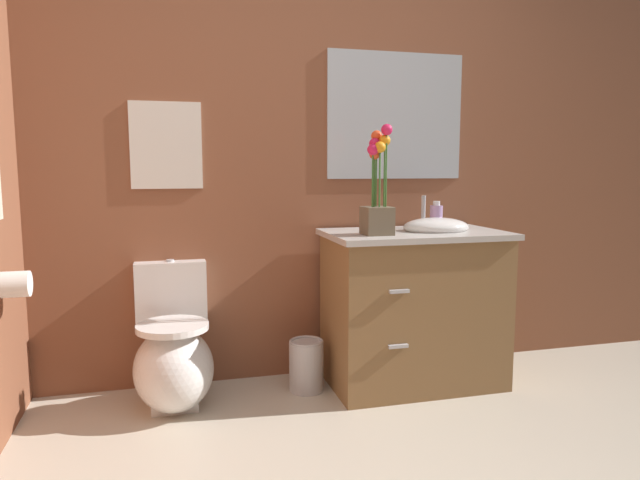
{
  "coord_description": "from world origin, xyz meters",
  "views": [
    {
      "loc": [
        -0.71,
        -1.42,
        1.17
      ],
      "look_at": [
        0.02,
        1.3,
        0.81
      ],
      "focal_mm": 32.2,
      "sensor_mm": 36.0,
      "label": 1
    }
  ],
  "objects_px": {
    "soap_bottle": "(436,217)",
    "wall_mirror": "(396,116)",
    "vanity_cabinet": "(414,306)",
    "toilet_paper_roll": "(16,284)",
    "toilet": "(173,357)",
    "wall_poster": "(166,145)",
    "trash_bin": "(306,365)",
    "flower_vase": "(378,194)"
  },
  "relations": [
    {
      "from": "vanity_cabinet",
      "to": "wall_poster",
      "type": "bearing_deg",
      "value": 166.84
    },
    {
      "from": "toilet_paper_roll",
      "to": "wall_poster",
      "type": "bearing_deg",
      "value": 36.46
    },
    {
      "from": "wall_mirror",
      "to": "toilet_paper_roll",
      "type": "height_order",
      "value": "wall_mirror"
    },
    {
      "from": "wall_mirror",
      "to": "toilet",
      "type": "bearing_deg",
      "value": -167.96
    },
    {
      "from": "vanity_cabinet",
      "to": "flower_vase",
      "type": "bearing_deg",
      "value": -161.03
    },
    {
      "from": "trash_bin",
      "to": "wall_mirror",
      "type": "height_order",
      "value": "wall_mirror"
    },
    {
      "from": "flower_vase",
      "to": "soap_bottle",
      "type": "xyz_separation_m",
      "value": [
        0.39,
        0.14,
        -0.13
      ]
    },
    {
      "from": "soap_bottle",
      "to": "trash_bin",
      "type": "bearing_deg",
      "value": -178.85
    },
    {
      "from": "vanity_cabinet",
      "to": "toilet_paper_roll",
      "type": "bearing_deg",
      "value": -174.85
    },
    {
      "from": "wall_poster",
      "to": "toilet_paper_roll",
      "type": "height_order",
      "value": "wall_poster"
    },
    {
      "from": "wall_poster",
      "to": "flower_vase",
      "type": "bearing_deg",
      "value": -20.61
    },
    {
      "from": "toilet_paper_roll",
      "to": "soap_bottle",
      "type": "bearing_deg",
      "value": 6.33
    },
    {
      "from": "toilet",
      "to": "wall_mirror",
      "type": "distance_m",
      "value": 1.76
    },
    {
      "from": "vanity_cabinet",
      "to": "toilet_paper_roll",
      "type": "height_order",
      "value": "vanity_cabinet"
    },
    {
      "from": "flower_vase",
      "to": "toilet_paper_roll",
      "type": "xyz_separation_m",
      "value": [
        -1.64,
        -0.08,
        -0.35
      ]
    },
    {
      "from": "vanity_cabinet",
      "to": "flower_vase",
      "type": "height_order",
      "value": "flower_vase"
    },
    {
      "from": "flower_vase",
      "to": "toilet",
      "type": "bearing_deg",
      "value": 173.68
    },
    {
      "from": "soap_bottle",
      "to": "vanity_cabinet",
      "type": "bearing_deg",
      "value": -159.09
    },
    {
      "from": "trash_bin",
      "to": "wall_mirror",
      "type": "distance_m",
      "value": 1.46
    },
    {
      "from": "toilet",
      "to": "trash_bin",
      "type": "relative_size",
      "value": 2.54
    },
    {
      "from": "vanity_cabinet",
      "to": "wall_poster",
      "type": "height_order",
      "value": "wall_poster"
    },
    {
      "from": "soap_bottle",
      "to": "flower_vase",
      "type": "bearing_deg",
      "value": -160.31
    },
    {
      "from": "trash_bin",
      "to": "toilet_paper_roll",
      "type": "bearing_deg",
      "value": -170.81
    },
    {
      "from": "soap_bottle",
      "to": "wall_mirror",
      "type": "height_order",
      "value": "wall_mirror"
    },
    {
      "from": "toilet",
      "to": "trash_bin",
      "type": "bearing_deg",
      "value": 1.19
    },
    {
      "from": "soap_bottle",
      "to": "toilet_paper_roll",
      "type": "height_order",
      "value": "soap_bottle"
    },
    {
      "from": "wall_mirror",
      "to": "soap_bottle",
      "type": "bearing_deg",
      "value": -58.48
    },
    {
      "from": "flower_vase",
      "to": "wall_poster",
      "type": "distance_m",
      "value": 1.1
    },
    {
      "from": "toilet",
      "to": "trash_bin",
      "type": "height_order",
      "value": "toilet"
    },
    {
      "from": "flower_vase",
      "to": "wall_poster",
      "type": "bearing_deg",
      "value": 159.39
    },
    {
      "from": "toilet",
      "to": "soap_bottle",
      "type": "relative_size",
      "value": 4.48
    },
    {
      "from": "soap_bottle",
      "to": "wall_poster",
      "type": "bearing_deg",
      "value": 170.32
    },
    {
      "from": "toilet_paper_roll",
      "to": "toilet",
      "type": "bearing_deg",
      "value": 17.37
    },
    {
      "from": "trash_bin",
      "to": "wall_poster",
      "type": "distance_m",
      "value": 1.35
    },
    {
      "from": "trash_bin",
      "to": "wall_mirror",
      "type": "xyz_separation_m",
      "value": [
        0.58,
        0.25,
        1.31
      ]
    },
    {
      "from": "vanity_cabinet",
      "to": "trash_bin",
      "type": "distance_m",
      "value": 0.65
    },
    {
      "from": "wall_mirror",
      "to": "toilet_paper_roll",
      "type": "bearing_deg",
      "value": -166.15
    },
    {
      "from": "vanity_cabinet",
      "to": "trash_bin",
      "type": "height_order",
      "value": "vanity_cabinet"
    },
    {
      "from": "toilet",
      "to": "soap_bottle",
      "type": "height_order",
      "value": "soap_bottle"
    },
    {
      "from": "soap_bottle",
      "to": "wall_mirror",
      "type": "relative_size",
      "value": 0.19
    },
    {
      "from": "toilet",
      "to": "flower_vase",
      "type": "height_order",
      "value": "flower_vase"
    },
    {
      "from": "wall_mirror",
      "to": "flower_vase",
      "type": "bearing_deg",
      "value": -122.91
    }
  ]
}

